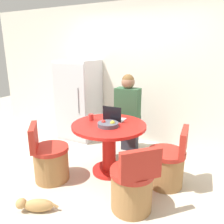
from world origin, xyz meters
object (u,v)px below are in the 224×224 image
at_px(person_seated, 128,110).
at_px(fruit_bowl, 108,124).
at_px(chair_near_left_corner, 50,161).
at_px(chair_right_side, 167,165).
at_px(chair_near_right_corner, 132,187).
at_px(laptop, 114,118).
at_px(cat, 35,205).
at_px(dining_table, 109,139).
at_px(refrigerator, 79,100).

height_order(person_seated, fruit_bowl, person_seated).
distance_m(chair_near_left_corner, fruit_bowl, 0.94).
height_order(chair_right_side, chair_near_right_corner, same).
bearing_deg(person_seated, chair_near_right_corner, 113.51).
bearing_deg(person_seated, chair_right_side, 139.77).
distance_m(chair_right_side, laptop, 0.99).
distance_m(person_seated, cat, 2.01).
relative_size(person_seated, fruit_bowl, 4.80).
height_order(dining_table, chair_near_left_corner, chair_near_left_corner).
bearing_deg(dining_table, chair_near_right_corner, -45.59).
distance_m(refrigerator, fruit_bowl, 1.61).
bearing_deg(person_seated, laptop, 90.06).
distance_m(chair_near_left_corner, laptop, 1.08).
bearing_deg(chair_near_left_corner, laptop, -82.15).
relative_size(refrigerator, chair_near_left_corner, 1.93).
relative_size(chair_near_right_corner, laptop, 2.84).
height_order(chair_right_side, chair_near_left_corner, same).
xyz_separation_m(dining_table, chair_near_left_corner, (-0.64, -0.53, -0.23)).
bearing_deg(refrigerator, chair_near_left_corner, -71.24).
height_order(laptop, cat, laptop).
relative_size(chair_near_right_corner, chair_near_left_corner, 1.00).
bearing_deg(fruit_bowl, cat, -111.85).
height_order(chair_near_left_corner, person_seated, person_seated).
bearing_deg(chair_near_left_corner, person_seated, -66.03).
relative_size(chair_near_left_corner, cat, 1.86).
relative_size(refrigerator, chair_right_side, 1.93).
relative_size(fruit_bowl, cat, 0.66).
height_order(refrigerator, cat, refrigerator).
height_order(refrigerator, laptop, refrigerator).
bearing_deg(cat, person_seated, -127.55).
distance_m(chair_right_side, fruit_bowl, 0.95).
bearing_deg(person_seated, chair_near_left_corner, 63.13).
xyz_separation_m(chair_near_right_corner, cat, (-0.95, -0.51, -0.20)).
height_order(chair_right_side, cat, chair_right_side).
bearing_deg(chair_right_side, cat, -49.26).
relative_size(laptop, fruit_bowl, 1.00).
distance_m(chair_near_right_corner, chair_near_left_corner, 1.23).
distance_m(chair_right_side, cat, 1.67).
relative_size(chair_near_right_corner, fruit_bowl, 2.83).
bearing_deg(cat, refrigerator, -95.61).
relative_size(refrigerator, laptop, 5.47).
height_order(refrigerator, chair_near_left_corner, refrigerator).
bearing_deg(chair_near_right_corner, chair_near_left_corner, -47.63).
bearing_deg(dining_table, person_seated, 90.08).
height_order(refrigerator, fruit_bowl, refrigerator).
bearing_deg(chair_near_right_corner, dining_table, -90.00).
xyz_separation_m(refrigerator, person_seated, (1.16, -0.24, -0.02)).
height_order(fruit_bowl, cat, fruit_bowl).
bearing_deg(dining_table, laptop, 90.12).
height_order(chair_near_left_corner, fruit_bowl, fruit_bowl).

